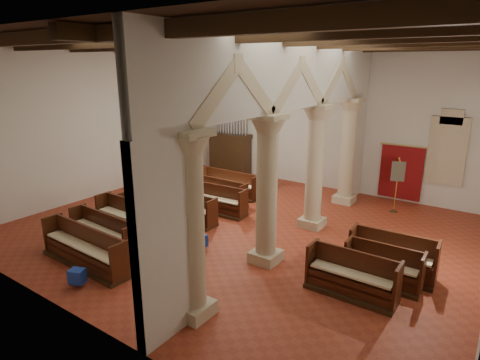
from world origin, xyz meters
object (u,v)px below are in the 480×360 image
at_px(processional_banner, 396,192).
at_px(nave_pew_0, 85,253).
at_px(aisle_pew_0, 351,281).
at_px(pipe_organ, 230,146).
at_px(lectern, 268,178).

bearing_deg(processional_banner, nave_pew_0, -143.23).
bearing_deg(processional_banner, aisle_pew_0, -104.65).
height_order(pipe_organ, processional_banner, pipe_organ).
bearing_deg(processional_banner, pipe_organ, 152.86).
height_order(processional_banner, aisle_pew_0, processional_banner).
bearing_deg(lectern, aisle_pew_0, -30.91).
height_order(lectern, processional_banner, processional_banner).
bearing_deg(lectern, processional_banner, 18.50).
bearing_deg(pipe_organ, nave_pew_0, -76.49).
bearing_deg(aisle_pew_0, lectern, 134.68).
xyz_separation_m(pipe_organ, nave_pew_0, (2.39, -9.96, -1.02)).
bearing_deg(aisle_pew_0, processional_banner, 96.16).
height_order(lectern, nave_pew_0, lectern).
distance_m(lectern, processional_banner, 5.22).
xyz_separation_m(nave_pew_0, aisle_pew_0, (6.44, 2.66, 0.01)).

